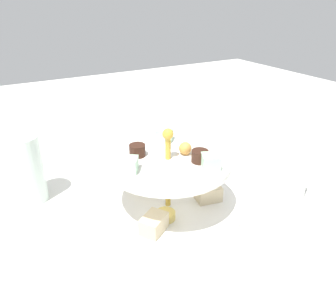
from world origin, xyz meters
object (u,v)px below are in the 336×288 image
(water_glass_tall_right, at_px, (26,169))
(water_glass_short_left, at_px, (311,276))
(butter_knife_left, at_px, (162,140))
(tiered_serving_stand, at_px, (168,187))
(water_glass_mid_back, at_px, (291,176))

(water_glass_tall_right, height_order, water_glass_short_left, water_glass_tall_right)
(water_glass_tall_right, height_order, butter_knife_left, water_glass_tall_right)
(water_glass_tall_right, xyz_separation_m, water_glass_short_left, (0.44, 0.29, -0.03))
(tiered_serving_stand, height_order, water_glass_mid_back, tiered_serving_stand)
(tiered_serving_stand, bearing_deg, water_glass_short_left, 13.25)
(tiered_serving_stand, distance_m, water_glass_tall_right, 0.28)
(water_glass_short_left, distance_m, water_glass_mid_back, 0.26)
(water_glass_tall_right, bearing_deg, butter_knife_left, 108.77)
(tiered_serving_stand, relative_size, water_glass_mid_back, 2.86)
(tiered_serving_stand, xyz_separation_m, water_glass_mid_back, (0.08, 0.24, -0.00))
(water_glass_tall_right, distance_m, butter_knife_left, 0.40)
(water_glass_mid_back, bearing_deg, water_glass_short_left, -42.61)
(water_glass_short_left, relative_size, butter_knife_left, 0.46)
(water_glass_short_left, distance_m, butter_knife_left, 0.58)
(tiered_serving_stand, distance_m, water_glass_short_left, 0.28)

